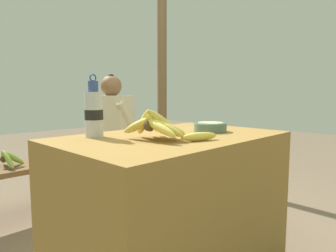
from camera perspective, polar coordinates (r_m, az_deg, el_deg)
name	(u,v)px	position (r m, az deg, el deg)	size (l,w,h in m)	color
market_counter	(172,203)	(1.54, 0.77, -14.50)	(1.10, 0.71, 0.69)	olive
banana_bunch_ripe	(156,125)	(1.30, -2.33, 0.20)	(0.21, 0.31, 0.15)	#4C381E
serving_bowl	(210,126)	(1.61, 8.05, -0.08)	(0.17, 0.17, 0.05)	#4C6B5B
water_bottle	(94,113)	(1.43, -13.93, 2.42)	(0.08, 0.08, 0.29)	silver
loose_banana_front	(199,137)	(1.29, 5.96, -2.01)	(0.19, 0.09, 0.04)	#E0C64C
loose_banana_side	(202,125)	(1.75, 6.54, 0.16)	(0.18, 0.15, 0.04)	#E0C64C
wooden_bench	(71,164)	(2.50, -18.07, -6.94)	(1.74, 0.32, 0.39)	brown
seated_vendor	(109,128)	(2.59, -11.23, -0.39)	(0.46, 0.43, 1.05)	#473828
banana_bunch_green	(9,158)	(2.31, -28.04, -5.41)	(0.16, 0.26, 0.13)	#4C381E
support_post_far	(162,49)	(3.37, -1.17, 14.47)	(0.10, 0.10, 2.74)	brown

